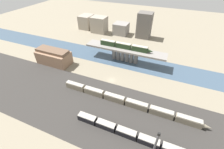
% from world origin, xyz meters
% --- Properties ---
extents(ground_plane, '(400.00, 400.00, 0.00)m').
position_xyz_m(ground_plane, '(0.00, 0.00, 0.00)').
color(ground_plane, gray).
extents(railbed_yard, '(280.00, 42.00, 0.01)m').
position_xyz_m(railbed_yard, '(0.00, -24.00, 0.00)').
color(railbed_yard, '#33302D').
rests_on(railbed_yard, ground).
extents(river_water, '(320.00, 20.66, 0.01)m').
position_xyz_m(river_water, '(0.00, 25.25, 0.00)').
color(river_water, '#3D5166').
rests_on(river_water, ground).
extents(bridge, '(59.16, 9.78, 10.20)m').
position_xyz_m(bridge, '(-0.00, 25.25, 7.54)').
color(bridge, gray).
rests_on(bridge, ground).
extents(train_on_bridge, '(39.07, 2.69, 3.93)m').
position_xyz_m(train_on_bridge, '(-0.31, 25.25, 12.12)').
color(train_on_bridge, '#23381E').
rests_on(train_on_bridge, bridge).
extents(train_yard_near, '(50.94, 3.12, 3.41)m').
position_xyz_m(train_yard_near, '(21.67, -32.25, 1.67)').
color(train_yard_near, black).
rests_on(train_yard_near, ground).
extents(train_yard_mid, '(77.43, 2.74, 3.99)m').
position_xyz_m(train_yard_mid, '(15.52, -15.49, 1.96)').
color(train_yard_mid, gray).
rests_on(train_yard_mid, ground).
extents(warehouse_building, '(24.32, 11.49, 11.10)m').
position_xyz_m(warehouse_building, '(-46.48, 2.44, 5.28)').
color(warehouse_building, '#937056').
rests_on(warehouse_building, ground).
extents(signal_tower, '(1.00, 0.82, 13.99)m').
position_xyz_m(signal_tower, '(32.66, -35.37, 7.01)').
color(signal_tower, '#4C4C51').
rests_on(signal_tower, ground).
extents(city_block_far_left, '(12.50, 15.31, 13.92)m').
position_xyz_m(city_block_far_left, '(-60.96, 73.75, 6.96)').
color(city_block_far_left, gray).
rests_on(city_block_far_left, ground).
extents(city_block_left, '(15.13, 12.07, 15.77)m').
position_xyz_m(city_block_left, '(-42.76, 68.71, 7.89)').
color(city_block_left, gray).
rests_on(city_block_left, ground).
extents(city_block_center, '(13.82, 12.93, 11.06)m').
position_xyz_m(city_block_center, '(-20.14, 72.61, 5.53)').
color(city_block_center, gray).
rests_on(city_block_center, ground).
extents(city_block_right, '(12.99, 11.39, 23.42)m').
position_xyz_m(city_block_right, '(2.65, 73.56, 11.71)').
color(city_block_right, '#605B56').
rests_on(city_block_right, ground).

